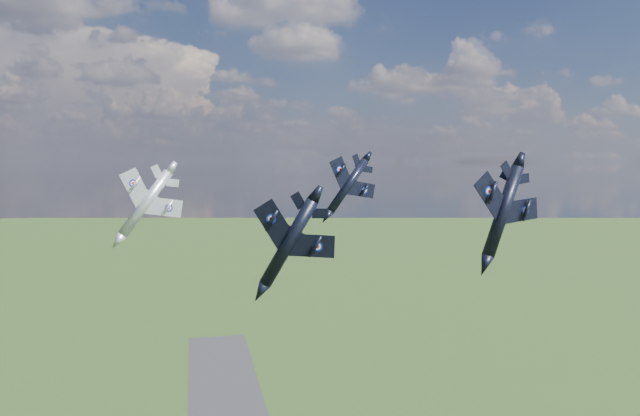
{
  "coord_description": "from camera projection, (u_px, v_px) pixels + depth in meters",
  "views": [
    {
      "loc": [
        -11.68,
        -67.98,
        89.36
      ],
      "look_at": [
        5.06,
        12.97,
        83.26
      ],
      "focal_mm": 35.0,
      "sensor_mm": 36.0,
      "label": 1
    }
  ],
  "objects": [
    {
      "name": "jet_left_silver",
      "position": [
        146.0,
        203.0,
        79.86
      ],
      "size": [
        11.93,
        15.18,
        8.09
      ],
      "primitive_type": null,
      "rotation": [
        0.0,
        0.64,
        0.19
      ],
      "color": "#B1B4BD"
    },
    {
      "name": "jet_high_navy",
      "position": [
        348.0,
        186.0,
        106.23
      ],
      "size": [
        13.12,
        16.71,
        8.97
      ],
      "primitive_type": null,
      "rotation": [
        0.0,
        0.65,
        0.2
      ],
      "color": "black"
    },
    {
      "name": "jet_right_navy",
      "position": [
        503.0,
        211.0,
        72.49
      ],
      "size": [
        14.99,
        17.78,
        7.18
      ],
      "primitive_type": null,
      "rotation": [
        0.0,
        0.4,
        0.26
      ],
      "color": "black"
    },
    {
      "name": "jet_lead_navy",
      "position": [
        289.0,
        242.0,
        72.94
      ],
      "size": [
        15.92,
        18.67,
        8.51
      ],
      "primitive_type": null,
      "rotation": [
        0.0,
        0.52,
        -0.32
      ],
      "color": "black"
    }
  ]
}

